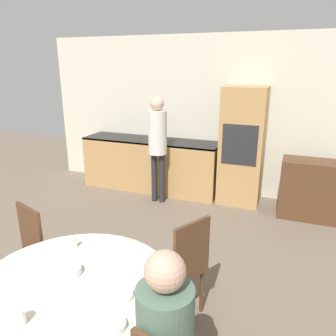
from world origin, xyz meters
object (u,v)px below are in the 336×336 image
at_px(dining_table, 75,309).
at_px(person_standing, 158,137).
at_px(bowl_near, 115,326).
at_px(chair_far_left, 23,254).
at_px(cup, 19,317).
at_px(oven_unit, 242,147).
at_px(chair_far_right, 184,264).
at_px(bowl_centre, 118,295).
at_px(bowl_far, 68,271).
at_px(sideboard, 316,190).

relative_size(dining_table, person_standing, 0.81).
height_order(person_standing, bowl_near, person_standing).
relative_size(chair_far_left, cup, 9.92).
xyz_separation_m(oven_unit, bowl_near, (-0.08, -3.77, -0.16)).
relative_size(oven_unit, chair_far_right, 1.92).
bearing_deg(oven_unit, chair_far_left, -113.98).
xyz_separation_m(bowl_centre, bowl_far, (-0.45, 0.08, 0.01)).
relative_size(bowl_near, bowl_far, 0.67).
bearing_deg(chair_far_right, chair_far_left, -46.51).
height_order(chair_far_left, cup, chair_far_left).
bearing_deg(cup, chair_far_right, 64.10).
bearing_deg(person_standing, sideboard, 6.42).
height_order(sideboard, bowl_near, sideboard).
relative_size(person_standing, bowl_near, 13.62).
height_order(person_standing, bowl_far, person_standing).
xyz_separation_m(chair_far_left, chair_far_right, (1.38, 0.37, 0.00)).
xyz_separation_m(oven_unit, chair_far_right, (-0.02, -2.76, -0.38)).
bearing_deg(dining_table, oven_unit, 81.26).
relative_size(oven_unit, dining_table, 1.35).
height_order(person_standing, cup, person_standing).
distance_m(chair_far_right, bowl_near, 1.04).
relative_size(chair_far_right, bowl_far, 5.13).
xyz_separation_m(cup, bowl_centre, (0.41, 0.39, -0.03)).
xyz_separation_m(oven_unit, bowl_far, (-0.63, -3.46, -0.15)).
xyz_separation_m(dining_table, bowl_far, (-0.09, 0.07, 0.24)).
bearing_deg(bowl_near, bowl_far, 150.83).
height_order(chair_far_left, bowl_near, chair_far_left).
bearing_deg(bowl_far, bowl_centre, -10.77).
xyz_separation_m(dining_table, bowl_centre, (0.36, -0.01, 0.23)).
relative_size(chair_far_right, bowl_centre, 5.10).
bearing_deg(dining_table, bowl_near, -26.92).
distance_m(dining_table, bowl_centre, 0.42).
bearing_deg(person_standing, oven_unit, 21.83).
xyz_separation_m(dining_table, chair_far_left, (-0.85, 0.41, 0.00)).
xyz_separation_m(oven_unit, cup, (-0.59, -3.94, -0.13)).
bearing_deg(chair_far_right, bowl_centre, 16.18).
relative_size(oven_unit, bowl_near, 14.80).
bearing_deg(cup, person_standing, 100.31).
relative_size(oven_unit, bowl_centre, 9.81).
bearing_deg(bowl_centre, person_standing, 108.68).
relative_size(dining_table, bowl_far, 7.32).
relative_size(sideboard, cup, 10.36).
bearing_deg(bowl_far, bowl_near, -29.17).
xyz_separation_m(oven_unit, chair_far_left, (-1.39, -3.13, -0.38)).
xyz_separation_m(oven_unit, person_standing, (-1.22, -0.49, 0.15)).
bearing_deg(chair_far_left, chair_far_right, 35.01).
distance_m(chair_far_right, cup, 1.34).
distance_m(dining_table, chair_far_right, 0.94).
distance_m(person_standing, bowl_far, 3.05).
height_order(oven_unit, person_standing, oven_unit).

